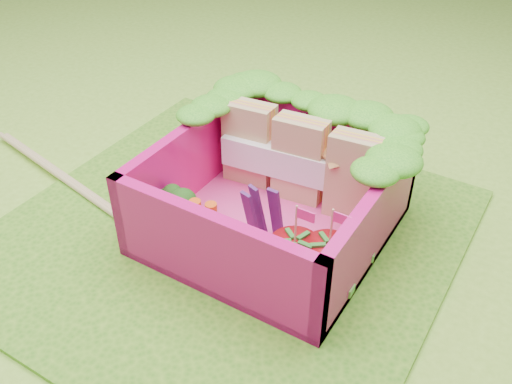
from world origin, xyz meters
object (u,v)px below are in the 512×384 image
Objects in this scene: bento_box at (272,195)px; broccoli at (171,202)px; sandwich_stack at (301,161)px; strawberry_left at (294,260)px; chopsticks at (76,186)px; strawberry_right at (328,264)px.

bento_box reaches higher than broccoli.
sandwich_stack is 0.76m from strawberry_left.
strawberry_left is 1.69m from chopsticks.
chopsticks is at bearing 179.19° from strawberry_left.
bento_box is 0.34m from sandwich_stack.
broccoli is 0.87m from chopsticks.
broccoli is (-0.51, -0.67, -0.10)m from sandwich_stack.
strawberry_left is at bearing -0.79° from broccoli.
bento_box is 2.57× the size of strawberry_left.
strawberry_left is (0.33, -0.68, -0.14)m from sandwich_stack.
broccoli is at bearing 179.21° from strawberry_left.
broccoli is 0.15× the size of chopsticks.
sandwich_stack is at bearing 52.47° from broccoli.
bento_box reaches higher than chopsticks.
sandwich_stack is 0.80m from strawberry_right.
strawberry_left is 0.25× the size of chopsticks.
broccoli is 0.60× the size of strawberry_left.
sandwich_stack is 0.54× the size of chopsticks.
strawberry_left reaches higher than bento_box.
strawberry_left is at bearing -159.33° from strawberry_right.
broccoli is 0.60× the size of strawberry_right.
broccoli is at bearing -0.83° from chopsticks.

